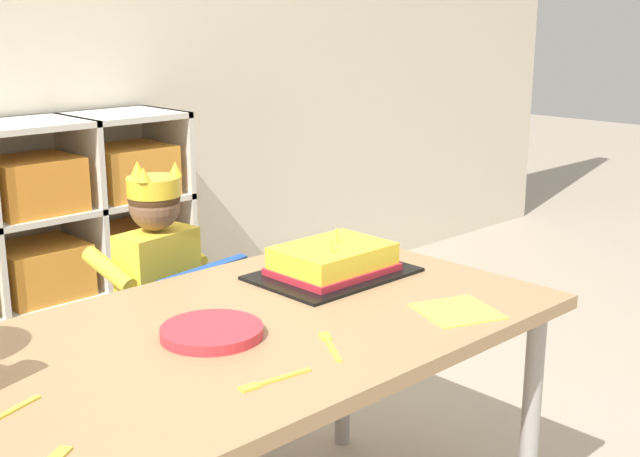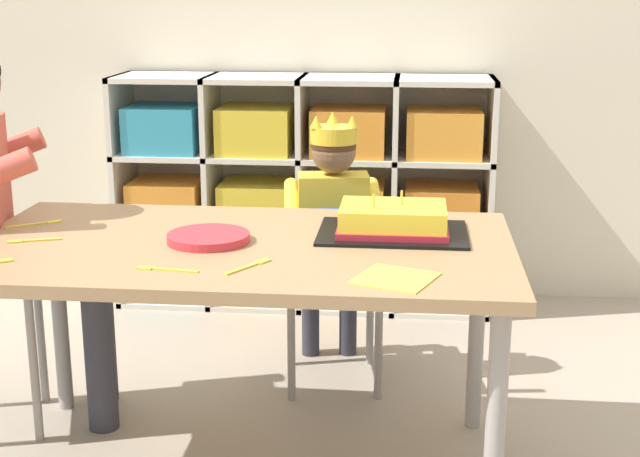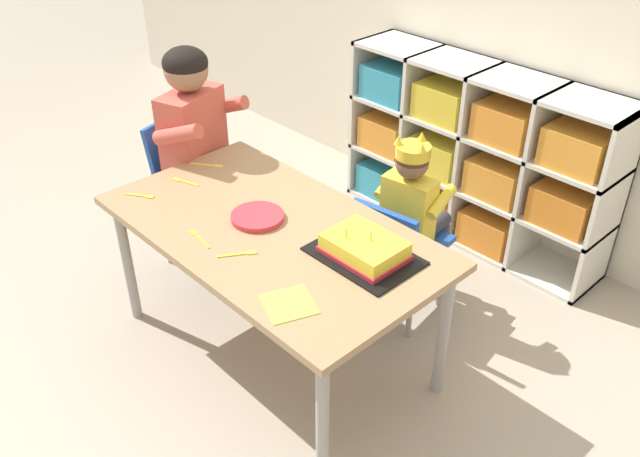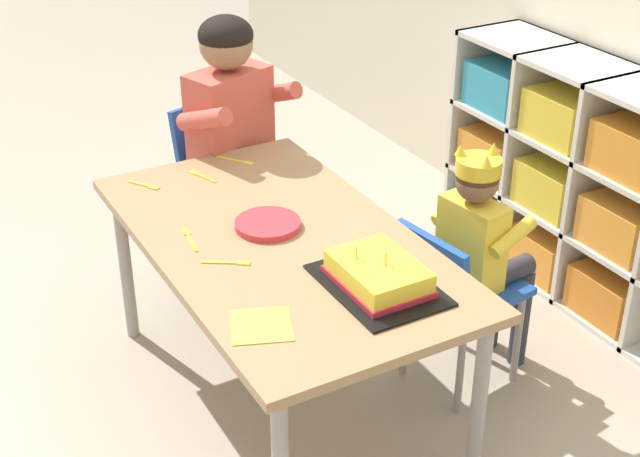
% 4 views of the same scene
% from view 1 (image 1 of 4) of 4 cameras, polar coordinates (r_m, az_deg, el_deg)
% --- Properties ---
extents(activity_table, '(1.31, 0.73, 0.61)m').
position_cam_1_polar(activity_table, '(1.69, -5.23, -8.49)').
color(activity_table, '#A37F56').
rests_on(activity_table, ground).
extents(classroom_chair_blue, '(0.36, 0.38, 0.60)m').
position_cam_1_polar(classroom_chair_blue, '(2.25, -9.94, -7.64)').
color(classroom_chair_blue, '#1E4CA8').
rests_on(classroom_chair_blue, ground).
extents(child_with_crown, '(0.32, 0.32, 0.84)m').
position_cam_1_polar(child_with_crown, '(2.27, -11.84, -3.34)').
color(child_with_crown, yellow).
rests_on(child_with_crown, ground).
extents(birthday_cake_on_tray, '(0.37, 0.26, 0.11)m').
position_cam_1_polar(birthday_cake_on_tray, '(1.96, 0.89, -2.39)').
color(birthday_cake_on_tray, black).
rests_on(birthday_cake_on_tray, activity_table).
extents(paper_plate_stack, '(0.20, 0.20, 0.02)m').
position_cam_1_polar(paper_plate_stack, '(1.62, -7.57, -7.04)').
color(paper_plate_stack, '#DB333D').
rests_on(paper_plate_stack, activity_table).
extents(paper_napkin_square, '(0.20, 0.20, 0.00)m').
position_cam_1_polar(paper_napkin_square, '(1.76, 9.43, -5.64)').
color(paper_napkin_square, '#F4DB4C').
rests_on(paper_napkin_square, activity_table).
extents(fork_near_cake_tray, '(0.14, 0.03, 0.00)m').
position_cam_1_polar(fork_near_cake_tray, '(1.43, -3.39, -10.46)').
color(fork_near_cake_tray, yellow).
rests_on(fork_near_cake_tray, activity_table).
extents(fork_at_table_front_edge, '(0.13, 0.06, 0.00)m').
position_cam_1_polar(fork_at_table_front_edge, '(1.40, -21.01, -11.93)').
color(fork_at_table_front_edge, yellow).
rests_on(fork_at_table_front_edge, activity_table).
extents(fork_by_napkin, '(0.09, 0.13, 0.00)m').
position_cam_1_polar(fork_by_napkin, '(1.57, 0.68, -7.99)').
color(fork_by_napkin, yellow).
rests_on(fork_by_napkin, activity_table).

